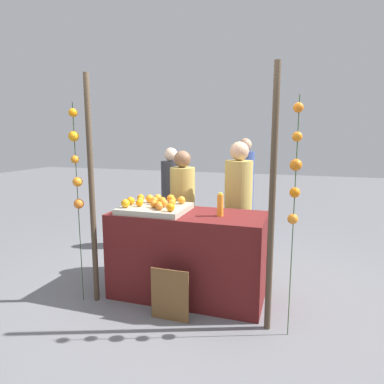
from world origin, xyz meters
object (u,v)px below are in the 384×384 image
at_px(stall_counter, 188,255).
at_px(orange_0, 140,201).
at_px(chalkboard_sign, 170,295).
at_px(orange_1, 172,203).
at_px(juice_bottle, 220,205).
at_px(vendor_left, 183,216).
at_px(vendor_right, 238,215).

bearing_deg(stall_counter, orange_0, 178.64).
bearing_deg(chalkboard_sign, orange_1, 108.58).
bearing_deg(chalkboard_sign, juice_bottle, 54.69).
height_order(stall_counter, orange_0, orange_0).
bearing_deg(vendor_left, chalkboard_sign, -76.39).
bearing_deg(chalkboard_sign, stall_counter, 90.31).
relative_size(orange_1, chalkboard_sign, 0.14).
bearing_deg(orange_1, chalkboard_sign, -71.42).
relative_size(orange_0, vendor_right, 0.04).
distance_m(chalkboard_sign, vendor_right, 1.39).
height_order(orange_0, orange_1, same).
relative_size(juice_bottle, vendor_right, 0.14).
height_order(orange_0, vendor_left, vendor_left).
xyz_separation_m(orange_1, juice_bottle, (0.53, -0.04, 0.02)).
bearing_deg(orange_0, juice_bottle, -2.76).
distance_m(juice_bottle, vendor_left, 0.97).
relative_size(chalkboard_sign, vendor_left, 0.33).
bearing_deg(juice_bottle, orange_0, 177.24).
height_order(juice_bottle, chalkboard_sign, juice_bottle).
distance_m(orange_1, juice_bottle, 0.54).
bearing_deg(vendor_right, orange_0, -145.48).
bearing_deg(vendor_left, juice_bottle, -46.29).
xyz_separation_m(orange_0, vendor_right, (0.97, 0.67, -0.25)).
xyz_separation_m(orange_0, orange_1, (0.38, -0.01, 0.00)).
distance_m(stall_counter, orange_0, 0.79).
distance_m(stall_counter, vendor_left, 0.74).
distance_m(chalkboard_sign, vendor_left, 1.29).
bearing_deg(orange_1, stall_counter, -2.30).
bearing_deg(vendor_left, orange_0, -114.09).
distance_m(orange_0, vendor_right, 1.21).
bearing_deg(orange_0, vendor_left, 65.91).
distance_m(orange_1, vendor_right, 0.93).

